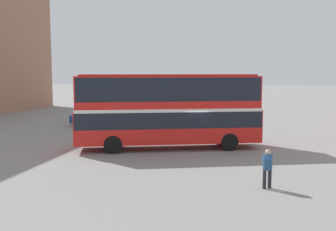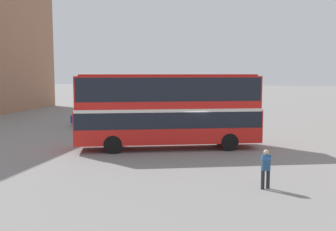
{
  "view_description": "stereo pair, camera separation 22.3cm",
  "coord_description": "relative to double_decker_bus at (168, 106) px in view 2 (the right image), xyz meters",
  "views": [
    {
      "loc": [
        3.8,
        -24.22,
        4.83
      ],
      "look_at": [
        -1.35,
        -0.27,
        2.11
      ],
      "focal_mm": 42.0,
      "sensor_mm": 36.0,
      "label": 1
    },
    {
      "loc": [
        4.02,
        -24.17,
        4.83
      ],
      "look_at": [
        -1.35,
        -0.27,
        2.11
      ],
      "focal_mm": 42.0,
      "sensor_mm": 36.0,
      "label": 2
    }
  ],
  "objects": [
    {
      "name": "parked_car_kerb_near",
      "position": [
        2.43,
        14.33,
        -1.95
      ],
      "size": [
        4.25,
        1.93,
        1.44
      ],
      "rotation": [
        0.0,
        0.0,
        3.11
      ],
      "color": "silver",
      "rests_on": "ground_plane"
    },
    {
      "name": "double_decker_bus",
      "position": [
        0.0,
        0.0,
        0.0
      ],
      "size": [
        11.65,
        6.18,
        4.68
      ],
      "rotation": [
        0.0,
        0.0,
        0.33
      ],
      "color": "red",
      "rests_on": "ground_plane"
    },
    {
      "name": "pedestrian_foreground",
      "position": [
        5.83,
        -7.54,
        -1.68
      ],
      "size": [
        0.56,
        0.56,
        1.66
      ],
      "rotation": [
        0.0,
        0.0,
        2.11
      ],
      "color": "#232328",
      "rests_on": "ground_plane"
    },
    {
      "name": "parked_car_kerb_far",
      "position": [
        -8.53,
        8.89,
        -1.95
      ],
      "size": [
        4.49,
        2.08,
        1.44
      ],
      "rotation": [
        0.0,
        0.0,
        -0.05
      ],
      "color": "navy",
      "rests_on": "ground_plane"
    },
    {
      "name": "ground_plane",
      "position": [
        1.35,
        0.27,
        -2.69
      ],
      "size": [
        240.0,
        240.0,
        0.0
      ],
      "primitive_type": "plane",
      "color": "gray"
    }
  ]
}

